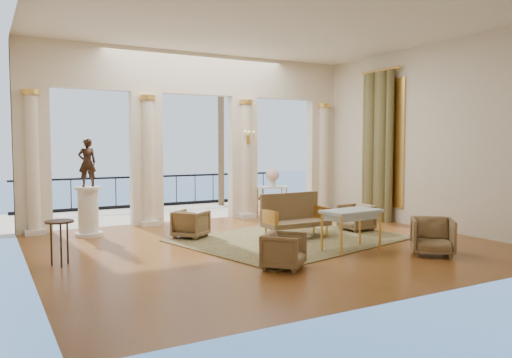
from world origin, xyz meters
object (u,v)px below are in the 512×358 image
armchair_b (433,234)px  statue (87,163)px  game_table (351,214)px  pedestal (88,212)px  side_table (60,227)px  settee (294,216)px  console_table (272,191)px  armchair_c (356,216)px  armchair_d (191,223)px  armchair_a (284,249)px

armchair_b → statue: bearing=177.6°
game_table → pedestal: bearing=130.0°
statue → side_table: statue is taller
settee → side_table: 4.91m
game_table → console_table: 4.87m
armchair_b → pedestal: size_ratio=0.68×
pedestal → game_table: bearing=-43.9°
side_table → armchair_c: bearing=2.1°
armchair_d → side_table: side_table is taller
armchair_c → console_table: console_table is taller
armchair_b → console_table: 5.82m
game_table → console_table: bearing=71.7°
armchair_d → game_table: game_table is taller
armchair_a → pedestal: pedestal is taller
armchair_d → armchair_b: bearing=-177.3°
armchair_a → pedestal: 5.20m
armchair_b → console_table: bearing=132.1°
settee → side_table: settee is taller
armchair_a → console_table: (2.96, 5.36, 0.38)m
armchair_c → settee: bearing=-90.1°
game_table → console_table: console_table is taller
armchair_c → pedestal: 6.24m
statue → console_table: bearing=-176.5°
armchair_b → side_table: bearing=-160.0°
game_table → armchair_d: bearing=123.8°
armchair_c → side_table: size_ratio=0.90×
armchair_d → statue: statue is taller
armchair_a → armchair_d: size_ratio=0.98×
armchair_c → side_table: 6.73m
settee → pedestal: 4.64m
game_table → pedestal: 5.86m
pedestal → console_table: pedestal is taller
armchair_b → side_table: 6.73m
armchair_b → armchair_c: bearing=121.8°
pedestal → statue: 1.12m
armchair_d → settee: size_ratio=0.45×
settee → armchair_c: bearing=0.9°
armchair_d → statue: (-1.94, 1.34, 1.32)m
armchair_b → side_table: (-6.24, 2.48, 0.28)m
armchair_b → settee: bearing=158.2°
armchair_a → side_table: 3.84m
console_table → armchair_a: bearing=-94.6°
side_table → settee: bearing=2.4°
side_table → armchair_b: bearing=-21.7°
armchair_c → game_table: 2.31m
settee → side_table: bearing=-177.9°
statue → pedestal: bearing=180.0°
armchair_a → armchair_c: 4.15m
side_table → armchair_a: bearing=-32.0°
armchair_b → console_table: size_ratio=0.79×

